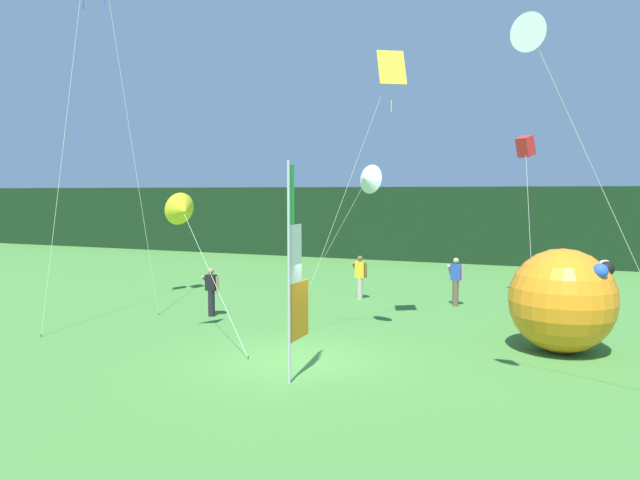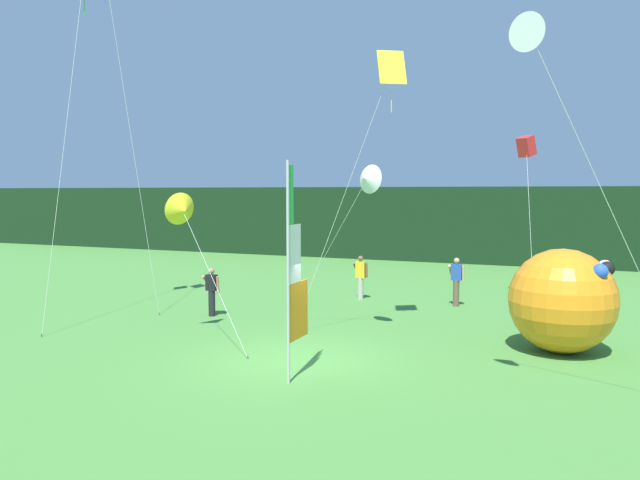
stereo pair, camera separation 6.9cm
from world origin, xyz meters
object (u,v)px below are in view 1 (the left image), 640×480
object	(u,v)px
person_mid_field	(456,280)
banner_flag	(295,276)
person_near_banner	(211,291)
kite_green_diamond_0	(80,0)
kite_white_delta_1	(367,179)
kite_yellow_diamond_2	(388,78)
kite_yellow_delta_4	(182,210)
person_far_right	(533,298)
kite_red_box_3	(526,147)
inflatable_balloon	(562,300)
kite_white_delta_6	(532,35)
person_far_left	(360,276)

from	to	relation	value
person_mid_field	banner_flag	bearing A→B (deg)	-100.18
person_near_banner	person_mid_field	xyz separation A→B (m)	(7.09, 4.80, 0.08)
kite_green_diamond_0	kite_white_delta_1	bearing A→B (deg)	5.29
kite_yellow_diamond_2	kite_yellow_delta_4	world-z (taller)	kite_yellow_diamond_2
person_far_right	kite_green_diamond_0	size ratio (longest dim) A/B	0.16
person_far_right	kite_red_box_3	bearing A→B (deg)	97.76
person_far_right	inflatable_balloon	world-z (taller)	inflatable_balloon
banner_flag	kite_green_diamond_0	size ratio (longest dim) A/B	0.42
banner_flag	kite_yellow_delta_4	bearing A→B (deg)	152.73
kite_white_delta_1	kite_white_delta_6	world-z (taller)	kite_white_delta_6
kite_yellow_diamond_2	kite_yellow_delta_4	bearing A→B (deg)	-155.33
person_near_banner	kite_white_delta_6	size ratio (longest dim) A/B	0.22
person_far_right	kite_yellow_delta_4	world-z (taller)	kite_yellow_delta_4
inflatable_balloon	person_mid_field	bearing A→B (deg)	124.37
banner_flag	person_far_left	world-z (taller)	banner_flag
banner_flag	person_near_banner	size ratio (longest dim) A/B	2.97
person_mid_field	kite_yellow_diamond_2	bearing A→B (deg)	-101.98
person_near_banner	inflatable_balloon	xyz separation A→B (m)	(10.65, -0.40, 0.48)
kite_white_delta_1	kite_white_delta_6	distance (m)	6.89
kite_white_delta_1	kite_red_box_3	distance (m)	8.46
kite_white_delta_1	kite_yellow_delta_4	world-z (taller)	kite_white_delta_1
kite_green_diamond_0	kite_red_box_3	xyz separation A→B (m)	(12.78, 8.39, -4.33)
person_far_left	kite_red_box_3	bearing A→B (deg)	18.40
person_near_banner	kite_white_delta_6	bearing A→B (deg)	-28.65
person_far_right	kite_white_delta_1	xyz separation A→B (m)	(-4.25, -2.94, 3.49)
kite_yellow_diamond_2	kite_white_delta_1	bearing A→B (deg)	-132.27
person_mid_field	kite_yellow_diamond_2	xyz separation A→B (m)	(-1.09, -5.12, 6.26)
person_mid_field	person_far_right	size ratio (longest dim) A/B	1.00
kite_white_delta_1	kite_yellow_delta_4	size ratio (longest dim) A/B	1.20
banner_flag	kite_white_delta_1	bearing A→B (deg)	86.69
banner_flag	inflatable_balloon	distance (m)	7.10
person_far_left	inflatable_balloon	bearing A→B (deg)	-36.23
kite_red_box_3	kite_yellow_delta_4	distance (m)	12.79
person_far_left	kite_red_box_3	distance (m)	7.71
inflatable_balloon	kite_white_delta_6	world-z (taller)	kite_white_delta_6
kite_white_delta_1	kite_white_delta_6	size ratio (longest dim) A/B	0.68
person_mid_field	inflatable_balloon	xyz separation A→B (m)	(3.56, -5.20, 0.40)
inflatable_balloon	kite_red_box_3	xyz separation A→B (m)	(-1.45, 7.15, 4.37)
kite_yellow_delta_4	person_far_right	bearing A→B (deg)	28.27
kite_white_delta_1	kite_yellow_delta_4	bearing A→B (deg)	-158.15
kite_green_diamond_0	kite_white_delta_6	distance (m)	14.54
person_near_banner	person_far_right	distance (m)	10.06
person_near_banner	kite_white_delta_1	distance (m)	6.67
banner_flag	kite_yellow_delta_4	xyz separation A→B (m)	(-4.49, 2.32, 1.30)
banner_flag	kite_white_delta_6	world-z (taller)	kite_white_delta_6
banner_flag	kite_yellow_diamond_2	xyz separation A→B (m)	(0.68, 4.69, 4.93)
person_mid_field	kite_white_delta_1	world-z (taller)	kite_white_delta_1
person_mid_field	kite_white_delta_6	bearing A→B (deg)	-73.95
person_mid_field	person_far_left	xyz separation A→B (m)	(-3.60, 0.05, -0.04)
kite_yellow_diamond_2	kite_white_delta_6	world-z (taller)	kite_yellow_diamond_2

